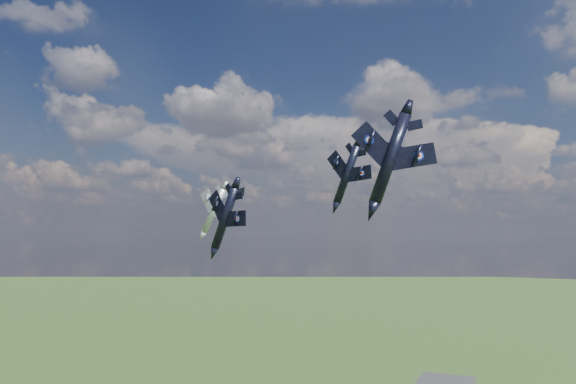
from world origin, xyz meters
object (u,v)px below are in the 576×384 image
at_px(jet_lead_navy, 225,218).
at_px(jet_right_navy, 390,158).
at_px(jet_high_navy, 347,174).
at_px(jet_left_silver, 214,211).

height_order(jet_lead_navy, jet_right_navy, jet_right_navy).
relative_size(jet_high_navy, jet_left_silver, 1.25).
xyz_separation_m(jet_right_navy, jet_left_silver, (-40.25, 26.51, -4.53)).
height_order(jet_lead_navy, jet_high_navy, jet_high_navy).
xyz_separation_m(jet_lead_navy, jet_left_silver, (-12.52, 17.48, 2.01)).
xyz_separation_m(jet_lead_navy, jet_right_navy, (27.72, -9.03, 6.54)).
height_order(jet_lead_navy, jet_left_silver, jet_left_silver).
distance_m(jet_high_navy, jet_left_silver, 26.83).
bearing_deg(jet_high_navy, jet_lead_navy, -91.95).
bearing_deg(jet_high_navy, jet_right_navy, -49.23).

